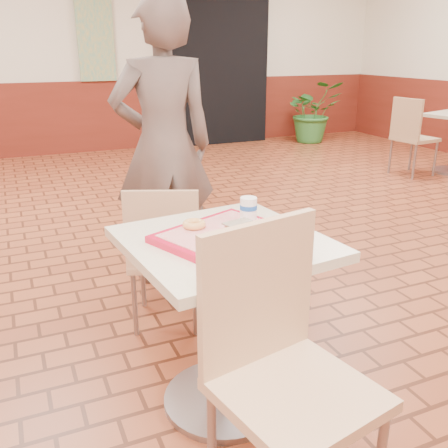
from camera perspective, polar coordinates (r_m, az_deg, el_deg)
name	(u,v)px	position (r m, az deg, el deg)	size (l,w,h in m)	color
room_shell	(353,40)	(3.13, 14.50, 19.73)	(8.01, 10.01, 3.01)	brown
wainscot_band	(339,206)	(3.28, 13.03, 2.03)	(8.00, 10.00, 1.00)	#5D1C11
corridor_doorway	(218,71)	(8.01, -0.74, 17.04)	(1.60, 0.22, 2.20)	black
promo_poster	(95,36)	(7.55, -14.49, 20.10)	(0.50, 0.03, 1.20)	gray
main_table	(224,296)	(2.03, 0.00, -8.25)	(0.72, 0.72, 0.76)	beige
chair_main_front	(280,359)	(1.63, 6.47, -15.08)	(0.52, 0.52, 0.96)	#DBAF83
chair_main_back	(165,251)	(2.64, -6.80, -3.04)	(0.49, 0.49, 0.81)	tan
customer	(164,147)	(3.14, -6.90, 8.77)	(0.64, 0.42, 1.76)	brown
serving_tray	(224,235)	(1.92, 0.00, -1.28)	(0.48, 0.37, 0.03)	red
ring_donut	(194,224)	(1.95, -3.43, -0.01)	(0.09, 0.09, 0.03)	#F5AC59
long_john_donut	(237,227)	(1.91, 1.47, -0.35)	(0.14, 0.09, 0.04)	#E27E42
paper_cup	(248,208)	(2.05, 2.81, 1.87)	(0.07, 0.07, 0.09)	white
chair_second_left	(411,133)	(6.33, 20.62, 9.72)	(0.46, 0.46, 0.91)	tan
potted_plant	(313,112)	(8.27, 10.11, 12.53)	(0.87, 0.75, 0.96)	#2B6D2B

